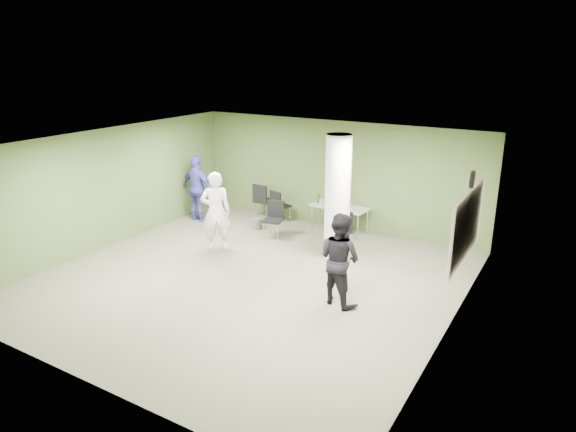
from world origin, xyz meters
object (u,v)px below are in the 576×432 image
Objects in this scene: chair_back_left at (263,198)px; man_black at (340,259)px; man_blue at (198,188)px; folding_table at (339,208)px; woman_white at (216,211)px.

man_black is at bearing 140.25° from chair_back_left.
chair_back_left is 1.80m from man_blue.
folding_table is 0.88× the size of man_black.
woman_white is (-1.96, -2.52, 0.28)m from folding_table.
chair_back_left is 0.56× the size of man_black.
man_black reaches higher than folding_table.
man_blue is (-1.39, -1.09, 0.34)m from chair_back_left.
woman_white is at bearing 100.21° from chair_back_left.
chair_back_left is 0.52× the size of woman_white.
man_blue is (-5.40, 2.46, 0.04)m from man_black.
folding_table is 3.21m from woman_white.
man_blue is (-3.73, -1.07, 0.26)m from folding_table.
man_blue is at bearing 39.74° from chair_back_left.
folding_table is 1.56× the size of chair_back_left.
man_blue is (-1.77, 1.45, -0.02)m from woman_white.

